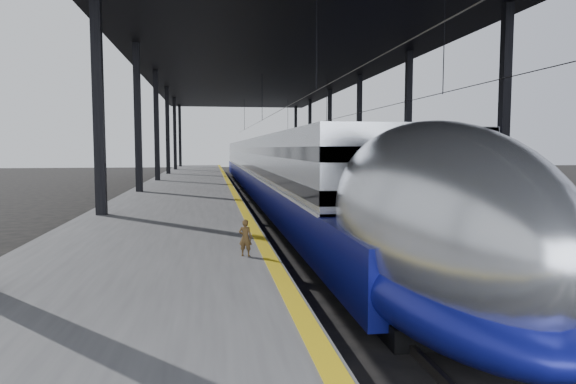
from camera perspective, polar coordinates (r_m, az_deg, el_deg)
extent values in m
plane|color=black|center=(14.49, -0.68, -8.52)|extent=(160.00, 160.00, 0.00)
cube|color=#4C4C4F|center=(34.12, -11.22, -0.03)|extent=(6.00, 80.00, 1.00)
cube|color=gold|center=(34.07, -6.53, 0.88)|extent=(0.30, 80.00, 0.01)
cube|color=slate|center=(34.27, -3.20, -0.62)|extent=(0.08, 80.00, 0.16)
cube|color=slate|center=(34.44, -0.82, -0.59)|extent=(0.08, 80.00, 0.16)
cube|color=slate|center=(35.10, 4.95, -0.51)|extent=(0.08, 80.00, 0.16)
cube|color=slate|center=(35.47, 7.21, -0.47)|extent=(0.08, 80.00, 0.16)
cube|color=black|center=(19.38, -20.29, 7.95)|extent=(0.35, 0.35, 9.00)
cube|color=black|center=(22.24, 22.87, 7.44)|extent=(0.35, 0.35, 9.00)
cube|color=black|center=(29.24, -16.33, 6.92)|extent=(0.35, 0.35, 9.00)
cube|color=black|center=(31.20, 13.18, 6.84)|extent=(0.35, 0.35, 9.00)
cube|color=black|center=(39.17, -14.38, 6.39)|extent=(0.35, 0.35, 9.00)
cube|color=black|center=(40.66, 7.91, 6.43)|extent=(0.35, 0.35, 9.00)
cube|color=black|center=(49.13, -13.22, 6.07)|extent=(0.35, 0.35, 9.00)
cube|color=black|center=(50.32, 4.65, 6.15)|extent=(0.35, 0.35, 9.00)
cube|color=black|center=(59.10, -12.45, 5.86)|extent=(0.35, 0.35, 9.00)
cube|color=black|center=(60.09, 2.44, 5.95)|extent=(0.35, 0.35, 9.00)
cube|color=black|center=(69.08, -11.91, 5.71)|extent=(0.35, 0.35, 9.00)
cube|color=black|center=(69.93, 0.86, 5.80)|extent=(0.35, 0.35, 9.00)
cube|color=black|center=(34.69, -2.22, 14.65)|extent=(18.00, 75.00, 0.45)
cylinder|color=slate|center=(34.26, -2.03, 8.45)|extent=(0.03, 74.00, 0.03)
cylinder|color=slate|center=(35.19, 6.17, 8.33)|extent=(0.03, 74.00, 0.03)
cube|color=#B4B7BC|center=(40.74, -3.09, 3.15)|extent=(2.70, 57.00, 3.72)
cube|color=navy|center=(39.30, -2.87, 1.39)|extent=(2.77, 62.00, 1.44)
cube|color=silver|center=(40.76, -3.09, 2.56)|extent=(2.79, 57.00, 0.09)
cube|color=black|center=(40.72, -3.10, 4.65)|extent=(2.73, 57.00, 0.39)
cube|color=black|center=(40.74, -3.09, 3.15)|extent=(2.73, 57.00, 0.39)
ellipsoid|color=#B4B7BC|center=(9.95, 14.87, -3.13)|extent=(2.70, 8.40, 3.72)
ellipsoid|color=navy|center=(10.15, 14.74, -9.11)|extent=(2.77, 8.40, 1.58)
ellipsoid|color=black|center=(7.57, 22.85, -0.15)|extent=(1.39, 2.20, 0.84)
cube|color=black|center=(10.35, 14.65, -13.04)|extent=(2.05, 2.60, 0.40)
cube|color=black|center=(31.44, -1.39, -0.89)|extent=(2.05, 2.60, 0.40)
cube|color=navy|center=(27.92, 10.06, 2.24)|extent=(2.96, 18.00, 4.01)
cube|color=gray|center=(20.16, 17.74, 1.10)|extent=(3.01, 1.20, 4.07)
cube|color=black|center=(19.57, 18.61, 3.61)|extent=(1.80, 0.06, 0.90)
cube|color=maroon|center=(19.64, 18.50, -0.40)|extent=(1.27, 0.06, 0.58)
cube|color=gray|center=(46.31, 2.50, 3.32)|extent=(2.96, 18.00, 4.01)
cube|color=gray|center=(65.05, -0.75, 3.77)|extent=(2.96, 18.00, 4.01)
cube|color=black|center=(22.52, 14.90, -3.40)|extent=(2.32, 2.40, 0.36)
cube|color=black|center=(43.47, 3.25, 0.67)|extent=(2.32, 2.40, 0.36)
imported|color=#4F381A|center=(11.28, -4.76, -5.09)|extent=(0.35, 0.29, 0.81)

